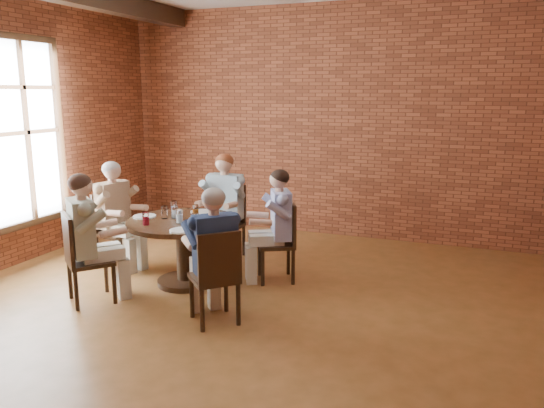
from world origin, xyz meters
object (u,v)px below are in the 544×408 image
(diner_a, at_px, (276,226))
(diner_d, at_px, (89,239))
(chair_d, at_px, (81,255))
(diner_b, at_px, (224,207))
(chair_e, at_px, (217,274))
(smartphone, at_px, (191,231))
(chair_c, at_px, (113,227))
(diner_c, at_px, (117,215))
(diner_e, at_px, (214,256))
(chair_a, at_px, (283,238))
(chair_b, at_px, (227,218))
(dining_table, at_px, (184,239))

(diner_a, distance_m, diner_d, 2.02)
(diner_a, relative_size, chair_d, 1.37)
(diner_b, bearing_deg, chair_e, -66.05)
(smartphone, bearing_deg, chair_d, -168.24)
(diner_b, relative_size, chair_c, 1.47)
(diner_c, height_order, diner_e, diner_c)
(chair_a, relative_size, diner_b, 0.67)
(diner_e, bearing_deg, chair_a, -144.44)
(chair_b, relative_size, diner_c, 0.73)
(diner_a, distance_m, chair_b, 1.13)
(diner_d, bearing_deg, dining_table, -90.00)
(dining_table, bearing_deg, diner_b, 90.53)
(diner_d, bearing_deg, diner_c, -27.93)
(chair_a, distance_m, diner_a, 0.17)
(diner_b, bearing_deg, chair_d, -110.54)
(diner_b, relative_size, smartphone, 9.10)
(diner_b, relative_size, diner_e, 1.05)
(diner_b, distance_m, chair_c, 1.40)
(chair_b, distance_m, chair_d, 2.10)
(chair_a, xyz_separation_m, diner_d, (-1.63, -1.33, 0.17))
(dining_table, height_order, chair_d, chair_d)
(diner_a, distance_m, diner_b, 1.07)
(chair_b, distance_m, diner_e, 2.05)
(chair_a, height_order, diner_a, diner_a)
(chair_e, relative_size, diner_e, 0.71)
(chair_c, height_order, smartphone, chair_c)
(smartphone, bearing_deg, diner_d, -170.41)
(diner_b, xyz_separation_m, diner_d, (-0.63, -1.82, -0.01))
(chair_e, bearing_deg, smartphone, -85.59)
(diner_a, relative_size, chair_c, 1.39)
(chair_b, bearing_deg, diner_e, -67.87)
(chair_a, relative_size, chair_c, 0.99)
(chair_b, bearing_deg, chair_d, -109.68)
(chair_a, bearing_deg, chair_d, -78.85)
(dining_table, distance_m, diner_b, 1.04)
(chair_c, xyz_separation_m, diner_e, (1.94, -1.01, 0.14))
(diner_d, distance_m, chair_e, 1.49)
(diner_b, height_order, chair_e, diner_b)
(diner_e, distance_m, smartphone, 0.59)
(chair_e, distance_m, diner_e, 0.17)
(diner_d, height_order, diner_e, diner_d)
(chair_d, xyz_separation_m, smartphone, (1.03, 0.46, 0.24))
(chair_a, height_order, diner_c, diner_c)
(dining_table, xyz_separation_m, diner_a, (0.92, 0.50, 0.12))
(chair_a, relative_size, diner_a, 0.71)
(chair_b, bearing_deg, diner_c, -140.46)
(chair_a, xyz_separation_m, chair_b, (-1.00, 0.59, 0.02))
(smartphone, bearing_deg, chair_a, 43.15)
(chair_b, height_order, chair_d, chair_b)
(dining_table, bearing_deg, diner_d, -129.10)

